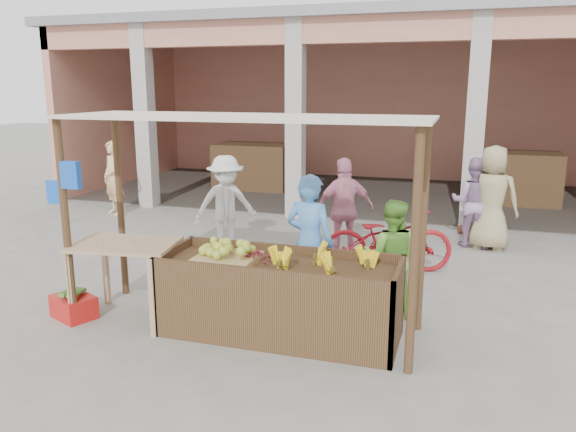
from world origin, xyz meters
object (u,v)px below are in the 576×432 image
(vendor_blue, at_px, (310,239))
(side_table, at_px, (126,255))
(red_crate, at_px, (74,307))
(fruit_stall, at_px, (279,300))
(motorcycle, at_px, (388,238))
(vendor_green, at_px, (391,254))

(vendor_blue, bearing_deg, side_table, 36.54)
(red_crate, bearing_deg, fruit_stall, 30.91)
(fruit_stall, relative_size, side_table, 2.06)
(side_table, relative_size, motorcycle, 0.64)
(vendor_green, bearing_deg, red_crate, 19.31)
(vendor_green, relative_size, motorcycle, 0.75)
(vendor_blue, distance_m, motorcycle, 1.92)
(vendor_green, bearing_deg, motorcycle, -81.25)
(side_table, bearing_deg, vendor_green, 11.40)
(red_crate, relative_size, vendor_green, 0.34)
(fruit_stall, distance_m, red_crate, 2.51)
(vendor_blue, bearing_deg, vendor_green, -159.03)
(fruit_stall, relative_size, motorcycle, 1.31)
(red_crate, bearing_deg, motorcycle, 64.78)
(side_table, height_order, red_crate, side_table)
(fruit_stall, xyz_separation_m, vendor_blue, (0.12, 0.80, 0.50))
(vendor_blue, xyz_separation_m, vendor_green, (0.96, 0.17, -0.16))
(red_crate, distance_m, motorcycle, 4.38)
(side_table, bearing_deg, red_crate, -175.85)
(side_table, xyz_separation_m, vendor_blue, (1.95, 0.93, 0.11))
(fruit_stall, bearing_deg, side_table, -176.00)
(motorcycle, bearing_deg, vendor_green, 171.35)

